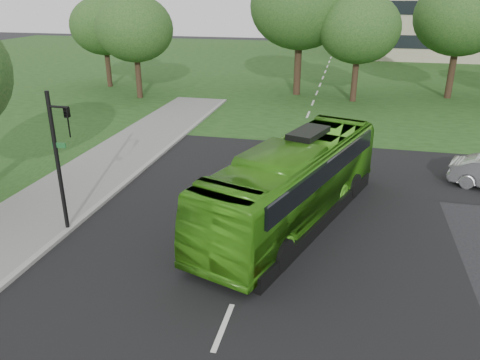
{
  "coord_description": "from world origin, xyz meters",
  "views": [
    {
      "loc": [
        2.78,
        -11.87,
        8.49
      ],
      "look_at": [
        -1.08,
        4.63,
        1.6
      ],
      "focal_mm": 35.0,
      "sensor_mm": 36.0,
      "label": 1
    }
  ],
  "objects": [
    {
      "name": "bus",
      "position": [
        1.0,
        4.91,
        1.59
      ],
      "size": [
        6.21,
        11.67,
        3.18
      ],
      "primitive_type": "imported",
      "rotation": [
        0.0,
        0.0,
        -0.33
      ],
      "color": "#3D8D17",
      "rests_on": "ground"
    },
    {
      "name": "tree_park_c",
      "position": [
        3.14,
        27.35,
        5.73
      ],
      "size": [
        6.36,
        6.36,
        8.44
      ],
      "color": "black",
      "rests_on": "ground"
    },
    {
      "name": "tree_park_d",
      "position": [
        10.95,
        30.48,
        6.56
      ],
      "size": [
        7.32,
        7.32,
        9.68
      ],
      "color": "black",
      "rests_on": "ground"
    },
    {
      "name": "street_surfaces",
      "position": [
        -0.38,
        22.75,
        0.03
      ],
      "size": [
        120.0,
        120.0,
        0.15
      ],
      "color": "black",
      "rests_on": "ground"
    },
    {
      "name": "tree_park_b",
      "position": [
        -1.7,
        29.01,
        7.29
      ],
      "size": [
        8.25,
        8.25,
        10.81
      ],
      "color": "black",
      "rests_on": "ground"
    },
    {
      "name": "tree_park_f",
      "position": [
        -19.37,
        28.63,
        5.48
      ],
      "size": [
        6.03,
        6.03,
        8.05
      ],
      "color": "black",
      "rests_on": "ground"
    },
    {
      "name": "tree_park_a",
      "position": [
        -14.49,
        24.63,
        5.61
      ],
      "size": [
        6.22,
        6.22,
        8.27
      ],
      "color": "black",
      "rests_on": "ground"
    },
    {
      "name": "ground",
      "position": [
        0.0,
        0.0,
        0.0
      ],
      "size": [
        160.0,
        160.0,
        0.0
      ],
      "primitive_type": "plane",
      "color": "black",
      "rests_on": "ground"
    },
    {
      "name": "traffic_light",
      "position": [
        -7.03,
        2.0,
        3.14
      ],
      "size": [
        0.85,
        0.23,
        5.34
      ],
      "rotation": [
        0.0,
        0.0,
        -0.13
      ],
      "color": "black",
      "rests_on": "ground"
    }
  ]
}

